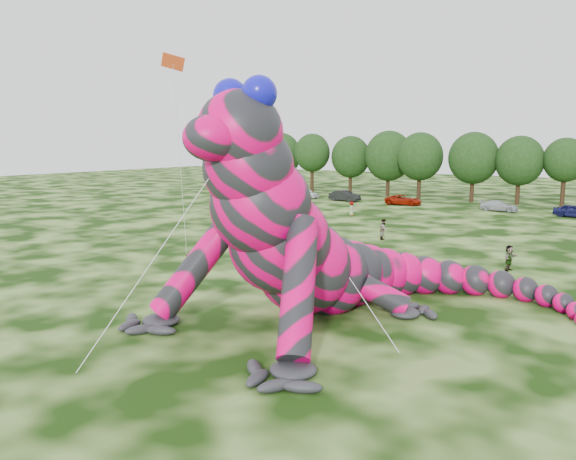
# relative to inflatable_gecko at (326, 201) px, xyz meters

# --- Properties ---
(ground) EXTENTS (240.00, 240.00, 0.00)m
(ground) POSITION_rel_inflatable_gecko_xyz_m (1.69, -2.66, -5.38)
(ground) COLOR #16330A
(ground) RESTS_ON ground
(inflatable_gecko) EXTENTS (21.41, 24.20, 10.76)m
(inflatable_gecko) POSITION_rel_inflatable_gecko_xyz_m (0.00, 0.00, 0.00)
(inflatable_gecko) COLOR #EB0060
(inflatable_gecko) RESTS_ON ground
(flying_kite) EXTENTS (2.57, 3.13, 13.91)m
(flying_kite) POSITION_rel_inflatable_gecko_xyz_m (-13.26, 3.47, 6.92)
(flying_kite) COLOR #CE4219
(flying_kite) RESTS_ON ground
(tree_0) EXTENTS (6.91, 6.22, 9.51)m
(tree_0) POSITION_rel_inflatable_gecko_xyz_m (-52.87, 56.57, -0.63)
(tree_0) COLOR black
(tree_0) RESTS_ON ground
(tree_1) EXTENTS (6.74, 6.07, 9.81)m
(tree_1) POSITION_rel_inflatable_gecko_xyz_m (-46.66, 55.39, -0.48)
(tree_1) COLOR black
(tree_1) RESTS_ON ground
(tree_2) EXTENTS (7.04, 6.34, 9.64)m
(tree_2) POSITION_rel_inflatable_gecko_xyz_m (-41.33, 56.10, -0.56)
(tree_2) COLOR black
(tree_2) RESTS_ON ground
(tree_3) EXTENTS (5.81, 5.23, 9.44)m
(tree_3) POSITION_rel_inflatable_gecko_xyz_m (-34.03, 54.41, -0.66)
(tree_3) COLOR black
(tree_3) RESTS_ON ground
(tree_4) EXTENTS (6.22, 5.60, 9.06)m
(tree_4) POSITION_rel_inflatable_gecko_xyz_m (-27.95, 56.05, -0.85)
(tree_4) COLOR black
(tree_4) RESTS_ON ground
(tree_5) EXTENTS (7.16, 6.44, 9.80)m
(tree_5) POSITION_rel_inflatable_gecko_xyz_m (-21.43, 55.77, -0.48)
(tree_5) COLOR black
(tree_5) RESTS_ON ground
(tree_6) EXTENTS (6.52, 5.86, 9.49)m
(tree_6) POSITION_rel_inflatable_gecko_xyz_m (-15.87, 54.02, -0.63)
(tree_6) COLOR black
(tree_6) RESTS_ON ground
(tree_7) EXTENTS (6.68, 6.01, 9.48)m
(tree_7) POSITION_rel_inflatable_gecko_xyz_m (-8.39, 54.14, -0.64)
(tree_7) COLOR black
(tree_7) RESTS_ON ground
(tree_8) EXTENTS (6.14, 5.53, 8.94)m
(tree_8) POSITION_rel_inflatable_gecko_xyz_m (-2.53, 54.32, -0.91)
(tree_8) COLOR black
(tree_8) RESTS_ON ground
(tree_9) EXTENTS (5.27, 4.74, 8.68)m
(tree_9) POSITION_rel_inflatable_gecko_xyz_m (2.76, 54.68, -1.04)
(tree_9) COLOR black
(tree_9) RESTS_ON ground
(car_0) EXTENTS (4.38, 2.36, 1.42)m
(car_0) POSITION_rel_inflatable_gecko_xyz_m (-30.01, 46.21, -4.67)
(car_0) COLOR white
(car_0) RESTS_ON ground
(car_1) EXTENTS (4.62, 1.96, 1.48)m
(car_1) POSITION_rel_inflatable_gecko_xyz_m (-23.35, 45.62, -4.64)
(car_1) COLOR black
(car_1) RESTS_ON ground
(car_2) EXTENTS (4.92, 2.61, 1.32)m
(car_2) POSITION_rel_inflatable_gecko_xyz_m (-14.74, 45.73, -4.72)
(car_2) COLOR #911304
(car_2) RESTS_ON ground
(car_3) EXTENTS (4.36, 1.86, 1.25)m
(car_3) POSITION_rel_inflatable_gecko_xyz_m (-2.80, 45.93, -4.75)
(car_3) COLOR #A6AAB1
(car_3) RESTS_ON ground
(car_4) EXTENTS (4.37, 2.40, 1.41)m
(car_4) POSITION_rel_inflatable_gecko_xyz_m (5.38, 44.67, -4.68)
(car_4) COLOR #131548
(car_4) RESTS_ON ground
(spectator_1) EXTENTS (0.83, 0.98, 1.77)m
(spectator_1) POSITION_rel_inflatable_gecko_xyz_m (-5.99, 20.15, -4.50)
(spectator_1) COLOR gray
(spectator_1) RESTS_ON ground
(spectator_4) EXTENTS (0.91, 0.92, 1.60)m
(spectator_4) POSITION_rel_inflatable_gecko_xyz_m (-15.33, 32.27, -4.58)
(spectator_4) COLOR gray
(spectator_4) RESTS_ON ground
(spectator_5) EXTENTS (0.78, 1.61, 1.66)m
(spectator_5) POSITION_rel_inflatable_gecko_xyz_m (5.46, 14.00, -4.55)
(spectator_5) COLOR gray
(spectator_5) RESTS_ON ground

